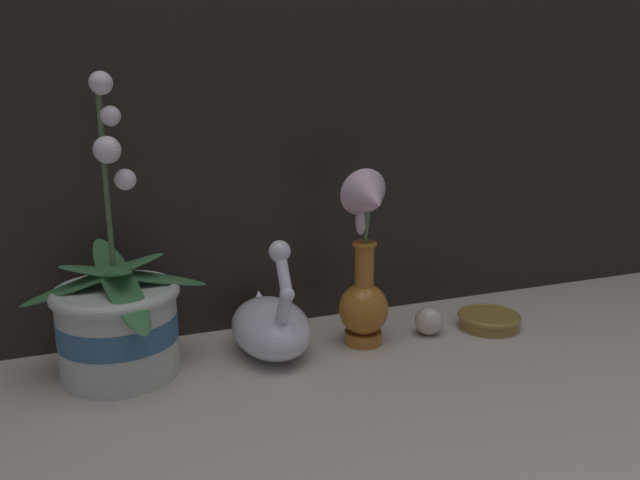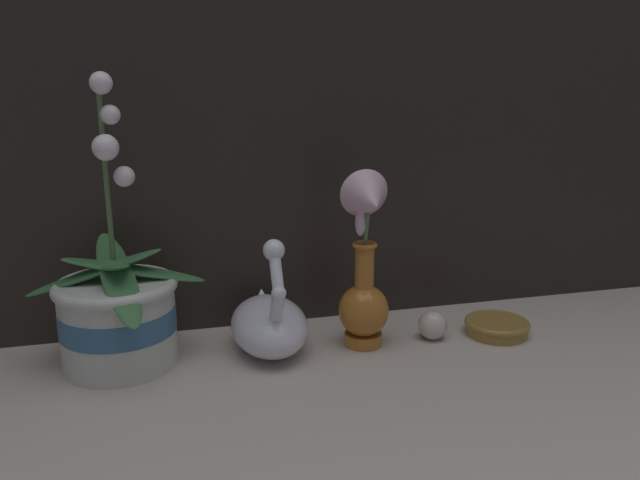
{
  "view_description": "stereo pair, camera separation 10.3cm",
  "coord_description": "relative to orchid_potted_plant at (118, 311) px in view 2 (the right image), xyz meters",
  "views": [
    {
      "loc": [
        -0.34,
        -0.82,
        0.44
      ],
      "look_at": [
        0.02,
        0.11,
        0.18
      ],
      "focal_mm": 35.0,
      "sensor_mm": 36.0,
      "label": 1
    },
    {
      "loc": [
        -0.24,
        -0.85,
        0.44
      ],
      "look_at": [
        0.02,
        0.11,
        0.18
      ],
      "focal_mm": 35.0,
      "sensor_mm": 36.0,
      "label": 2
    }
  ],
  "objects": [
    {
      "name": "ground_plane",
      "position": [
        0.31,
        -0.12,
        -0.09
      ],
      "size": [
        2.8,
        2.8,
        0.0
      ],
      "primitive_type": "plane",
      "color": "#BCB2A3"
    },
    {
      "name": "orchid_potted_plant",
      "position": [
        0.0,
        0.0,
        0.0
      ],
      "size": [
        0.28,
        0.28,
        0.45
      ],
      "color": "beige",
      "rests_on": "ground_plane"
    },
    {
      "name": "swan_figurine",
      "position": [
        0.24,
        -0.01,
        -0.04
      ],
      "size": [
        0.13,
        0.21,
        0.21
      ],
      "color": "white",
      "rests_on": "ground_plane"
    },
    {
      "name": "blue_vase",
      "position": [
        0.4,
        -0.03,
        0.04
      ],
      "size": [
        0.09,
        0.1,
        0.3
      ],
      "color": "#B26B23",
      "rests_on": "ground_plane"
    },
    {
      "name": "glass_sphere",
      "position": [
        0.52,
        -0.03,
        -0.06
      ],
      "size": [
        0.05,
        0.05,
        0.05
      ],
      "color": "beige",
      "rests_on": "ground_plane"
    },
    {
      "name": "amber_dish",
      "position": [
        0.64,
        -0.04,
        -0.07
      ],
      "size": [
        0.11,
        0.11,
        0.03
      ],
      "color": "olive",
      "rests_on": "ground_plane"
    }
  ]
}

